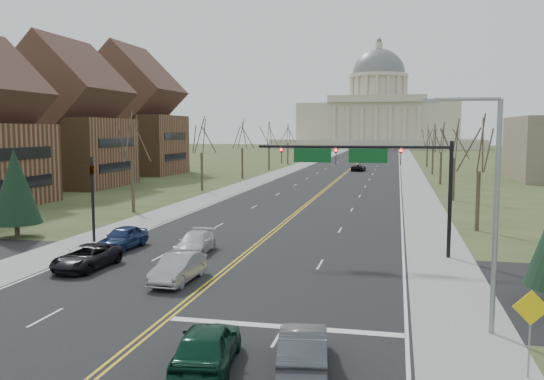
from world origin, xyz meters
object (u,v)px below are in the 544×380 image
at_px(car_sb_inner_second, 195,243).
at_px(car_sb_outer_second, 123,238).
at_px(signal_left, 92,190).
at_px(car_nb_inner_lead, 207,346).
at_px(warn_sign, 531,316).
at_px(street_light, 489,199).
at_px(car_far_nb, 359,168).
at_px(car_far_sb, 357,156).
at_px(car_sb_inner_lead, 178,268).
at_px(car_nb_outer_lead, 303,347).
at_px(car_sb_outer_lead, 86,257).
at_px(signal_mast, 367,164).

relative_size(car_sb_inner_second, car_sb_outer_second, 1.04).
distance_m(signal_left, car_nb_inner_lead, 24.27).
distance_m(warn_sign, car_sb_inner_second, 22.79).
relative_size(street_light, car_far_nb, 1.86).
xyz_separation_m(car_sb_inner_second, car_far_nb, (5.22, 77.79, 0.00)).
height_order(car_sb_inner_second, car_far_sb, car_far_sb).
bearing_deg(signal_left, car_sb_inner_lead, -42.20).
relative_size(warn_sign, car_nb_outer_lead, 0.65).
relative_size(signal_left, warn_sign, 2.09).
relative_size(warn_sign, car_far_sb, 0.64).
relative_size(car_sb_outer_lead, car_far_sb, 1.06).
bearing_deg(car_nb_outer_lead, car_far_sb, -94.65).
bearing_deg(car_sb_inner_lead, car_nb_inner_lead, -62.08).
height_order(street_light, car_sb_outer_lead, street_light).
bearing_deg(car_far_sb, car_far_nb, -91.36).
distance_m(car_nb_outer_lead, car_sb_outer_lead, 17.97).
bearing_deg(car_sb_inner_lead, car_sb_outer_lead, 167.28).
relative_size(signal_left, street_light, 0.66).
xyz_separation_m(car_sb_inner_lead, car_sb_outer_lead, (-6.16, 1.58, -0.07)).
bearing_deg(street_light, car_nb_inner_lead, -149.71).
bearing_deg(car_sb_inner_second, car_nb_outer_lead, -62.78).
bearing_deg(street_light, warn_sign, -79.25).
distance_m(signal_left, car_far_nb, 76.95).
distance_m(signal_mast, car_nb_outer_lead, 19.04).
distance_m(car_sb_inner_lead, car_far_sb, 133.79).
xyz_separation_m(car_nb_outer_lead, car_sb_outer_lead, (-14.22, 10.99, -0.06)).
distance_m(warn_sign, car_far_nb, 93.92).
xyz_separation_m(car_nb_inner_lead, car_sb_outer_second, (-11.66, 17.16, -0.02)).
bearing_deg(car_sb_outer_second, car_nb_inner_lead, -52.23).
xyz_separation_m(signal_mast, car_sb_outer_second, (-15.79, -1.84, -4.99)).
distance_m(signal_left, car_far_sb, 125.28).
xyz_separation_m(car_sb_outer_lead, car_far_sb, (6.11, 132.21, 0.10)).
height_order(car_nb_outer_lead, car_far_sb, car_far_sb).
distance_m(signal_mast, street_light, 14.51).
height_order(car_sb_outer_second, car_far_nb, car_sb_outer_second).
relative_size(car_nb_outer_lead, car_sb_outer_second, 0.99).
bearing_deg(car_far_nb, car_sb_inner_lead, 95.17).
height_order(signal_left, car_far_nb, signal_left).
height_order(car_nb_outer_lead, car_far_nb, car_nb_outer_lead).
bearing_deg(car_sb_inner_second, signal_mast, 7.65).
xyz_separation_m(signal_left, car_sb_inner_lead, (9.84, -8.92, -2.97)).
bearing_deg(car_nb_outer_lead, signal_mast, -101.13).
height_order(street_light, car_sb_inner_lead, street_light).
distance_m(car_sb_inner_second, car_far_sb, 126.96).
height_order(car_sb_outer_lead, car_sb_outer_second, car_sb_outer_second).
distance_m(car_nb_outer_lead, car_sb_outer_second, 22.13).
distance_m(car_sb_inner_second, car_sb_outer_second, 5.13).
bearing_deg(car_nb_outer_lead, car_nb_inner_lead, 4.33).
bearing_deg(car_sb_outer_lead, car_sb_inner_lead, -11.32).
bearing_deg(car_nb_outer_lead, warn_sign, 178.70).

